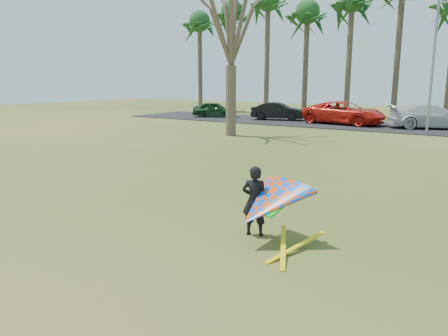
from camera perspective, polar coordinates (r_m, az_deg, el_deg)
The scene contains 14 objects.
ground at distance 10.35m, azimuth -6.13°, elevation -7.86°, with size 100.00×100.00×0.00m, color #274D10.
parking_strip at distance 33.28m, azimuth 22.30°, elevation 4.88°, with size 46.00×7.00×0.06m, color black.
palm_0 at distance 48.09m, azimuth -3.20°, elevation 18.44°, with size 4.84×4.84×10.84m.
palm_1 at distance 45.95m, azimuth 1.06°, elevation 19.63°, with size 4.84×4.84×11.54m.
palm_2 at distance 44.08m, azimuth 5.78°, elevation 20.82°, with size 4.84×4.84×12.24m.
palm_3 at distance 42.19m, azimuth 10.85°, elevation 19.23°, with size 4.84×4.84×10.84m.
palm_4 at distance 40.92m, azimuth 16.40°, elevation 20.18°, with size 4.84×4.84×11.54m.
bare_tree_left at distance 26.86m, azimuth 0.94°, elevation 19.06°, with size 6.60×6.60×9.70m.
streetlight at distance 29.81m, azimuth 25.97°, elevation 12.45°, with size 2.28×0.18×8.00m.
car_0 at distance 39.29m, azimuth -1.20°, elevation 7.66°, with size 1.57×3.91×1.33m, color #163819.
car_1 at distance 36.72m, azimuth 7.06°, elevation 7.37°, with size 1.51×4.34×1.43m, color black.
car_2 at distance 34.29m, azimuth 15.43°, elevation 6.97°, with size 2.81×6.09×1.69m, color red.
car_3 at distance 33.30m, azimuth 25.54°, elevation 6.10°, with size 2.31×5.68×1.65m, color silver.
kite_flyer at distance 9.29m, azimuth 5.57°, elevation -4.67°, with size 2.13×2.39×2.02m.
Camera 1 is at (6.22, -7.52, 3.44)m, focal length 35.00 mm.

